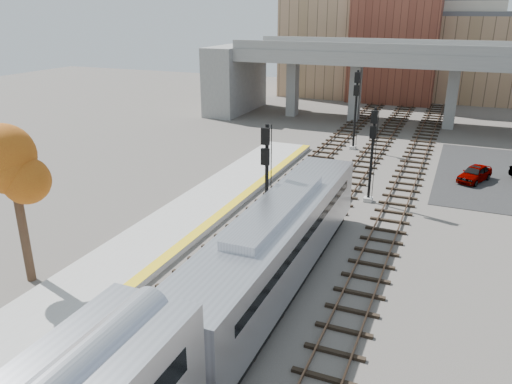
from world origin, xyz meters
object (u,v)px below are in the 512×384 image
Objects in this scene: signal_mast_near at (266,188)px; signal_mast_mid at (371,158)px; tree at (12,164)px; car_a at (475,173)px; signal_mast_far at (355,110)px; locomotive at (278,243)px.

signal_mast_mid is (4.10, 9.42, -0.31)m from signal_mast_near.
tree reaches higher than signal_mast_mid.
signal_mast_mid reaches higher than car_a.
car_a is (11.03, -5.95, -3.17)m from signal_mast_far.
signal_mast_near is at bearing -113.52° from signal_mast_mid.
tree is at bearing -127.88° from signal_mast_mid.
signal_mast_far is 0.92× the size of tree.
signal_mast_far is at bearing 72.95° from tree.
signal_mast_far is at bearing 90.00° from signal_mast_near.
signal_mast_far is at bearing 175.15° from car_a.
signal_mast_near is at bearing 40.45° from tree.
locomotive is 4.50m from signal_mast_near.
tree is (-11.68, -4.40, 3.85)m from locomotive.
locomotive is at bearing 20.66° from tree.
car_a is (20.61, 25.28, -5.44)m from tree.
signal_mast_near reaches higher than locomotive.
signal_mast_mid is at bearing -73.28° from signal_mast_far.
tree is at bearing -105.70° from car_a.
signal_mast_far reaches higher than locomotive.
locomotive is 22.76m from car_a.
signal_mast_far reaches higher than signal_mast_mid.
signal_mast_mid is 22.46m from tree.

